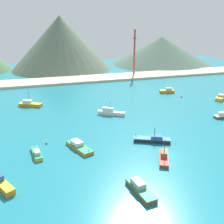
{
  "coord_description": "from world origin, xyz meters",
  "views": [
    {
      "loc": [
        -33.08,
        -54.54,
        34.01
      ],
      "look_at": [
        -6.21,
        30.78,
        2.6
      ],
      "focal_mm": 43.07,
      "sensor_mm": 36.0,
      "label": 1
    }
  ],
  "objects_px": {
    "fishing_boat_9": "(223,115)",
    "fishing_boat_4": "(37,153)",
    "fishing_boat_6": "(30,104)",
    "fishing_boat_2": "(167,91)",
    "fishing_boat_8": "(153,139)",
    "fishing_boat_0": "(79,146)",
    "fishing_boat_10": "(111,112)",
    "fishing_boat_5": "(140,189)",
    "radio_tower": "(134,53)",
    "buoy_1": "(182,97)",
    "fishing_boat_12": "(164,157)",
    "buoy_0": "(46,144)",
    "fishing_boat_13": "(220,98)"
  },
  "relations": [
    {
      "from": "fishing_boat_2",
      "to": "fishing_boat_8",
      "type": "distance_m",
      "value": 56.1
    },
    {
      "from": "fishing_boat_9",
      "to": "buoy_1",
      "type": "height_order",
      "value": "fishing_boat_9"
    },
    {
      "from": "fishing_boat_10",
      "to": "radio_tower",
      "type": "xyz_separation_m",
      "value": [
        34.24,
        62.34,
        13.2
      ]
    },
    {
      "from": "fishing_boat_4",
      "to": "buoy_1",
      "type": "xyz_separation_m",
      "value": [
        65.33,
        36.65,
        -0.48
      ]
    },
    {
      "from": "fishing_boat_9",
      "to": "fishing_boat_5",
      "type": "bearing_deg",
      "value": -145.41
    },
    {
      "from": "fishing_boat_0",
      "to": "buoy_1",
      "type": "relative_size",
      "value": 12.6
    },
    {
      "from": "fishing_boat_5",
      "to": "fishing_boat_10",
      "type": "distance_m",
      "value": 47.31
    },
    {
      "from": "fishing_boat_9",
      "to": "fishing_boat_4",
      "type": "bearing_deg",
      "value": -172.12
    },
    {
      "from": "fishing_boat_6",
      "to": "fishing_boat_9",
      "type": "xyz_separation_m",
      "value": [
        66.22,
        -34.66,
        -0.19
      ]
    },
    {
      "from": "fishing_boat_4",
      "to": "fishing_boat_6",
      "type": "xyz_separation_m",
      "value": [
        -0.64,
        43.73,
        0.33
      ]
    },
    {
      "from": "fishing_boat_5",
      "to": "fishing_boat_8",
      "type": "height_order",
      "value": "fishing_boat_8"
    },
    {
      "from": "fishing_boat_5",
      "to": "buoy_0",
      "type": "bearing_deg",
      "value": 120.05
    },
    {
      "from": "fishing_boat_6",
      "to": "fishing_boat_4",
      "type": "bearing_deg",
      "value": -89.16
    },
    {
      "from": "fishing_boat_2",
      "to": "fishing_boat_4",
      "type": "height_order",
      "value": "fishing_boat_2"
    },
    {
      "from": "fishing_boat_4",
      "to": "fishing_boat_2",
      "type": "bearing_deg",
      "value": 35.94
    },
    {
      "from": "fishing_boat_9",
      "to": "fishing_boat_13",
      "type": "bearing_deg",
      "value": 54.02
    },
    {
      "from": "fishing_boat_9",
      "to": "buoy_1",
      "type": "xyz_separation_m",
      "value": [
        -0.25,
        27.57,
        -0.61
      ]
    },
    {
      "from": "fishing_boat_2",
      "to": "fishing_boat_5",
      "type": "height_order",
      "value": "fishing_boat_2"
    },
    {
      "from": "fishing_boat_4",
      "to": "fishing_boat_5",
      "type": "xyz_separation_m",
      "value": [
        19.61,
        -22.62,
        0.17
      ]
    },
    {
      "from": "fishing_boat_10",
      "to": "fishing_boat_13",
      "type": "height_order",
      "value": "fishing_boat_10"
    },
    {
      "from": "buoy_0",
      "to": "fishing_boat_8",
      "type": "bearing_deg",
      "value": -14.8
    },
    {
      "from": "fishing_boat_10",
      "to": "buoy_1",
      "type": "distance_m",
      "value": 39.74
    },
    {
      "from": "fishing_boat_13",
      "to": "fishing_boat_2",
      "type": "bearing_deg",
      "value": 134.09
    },
    {
      "from": "fishing_boat_5",
      "to": "fishing_boat_10",
      "type": "xyz_separation_m",
      "value": [
        8.05,
        46.62,
        0.2
      ]
    },
    {
      "from": "radio_tower",
      "to": "buoy_1",
      "type": "bearing_deg",
      "value": -86.05
    },
    {
      "from": "fishing_boat_6",
      "to": "fishing_boat_12",
      "type": "relative_size",
      "value": 1.18
    },
    {
      "from": "fishing_boat_2",
      "to": "buoy_0",
      "type": "bearing_deg",
      "value": -146.69
    },
    {
      "from": "fishing_boat_10",
      "to": "radio_tower",
      "type": "bearing_deg",
      "value": 61.23
    },
    {
      "from": "fishing_boat_10",
      "to": "buoy_0",
      "type": "bearing_deg",
      "value": -144.24
    },
    {
      "from": "fishing_boat_6",
      "to": "fishing_boat_13",
      "type": "distance_m",
      "value": 81.66
    },
    {
      "from": "fishing_boat_13",
      "to": "radio_tower",
      "type": "bearing_deg",
      "value": 106.93
    },
    {
      "from": "fishing_boat_0",
      "to": "fishing_boat_13",
      "type": "relative_size",
      "value": 1.48
    },
    {
      "from": "fishing_boat_10",
      "to": "buoy_0",
      "type": "distance_m",
      "value": 30.48
    },
    {
      "from": "fishing_boat_4",
      "to": "fishing_boat_13",
      "type": "height_order",
      "value": "fishing_boat_13"
    },
    {
      "from": "fishing_boat_12",
      "to": "fishing_boat_0",
      "type": "bearing_deg",
      "value": 146.5
    },
    {
      "from": "fishing_boat_10",
      "to": "fishing_boat_2",
      "type": "bearing_deg",
      "value": 31.51
    },
    {
      "from": "fishing_boat_4",
      "to": "fishing_boat_9",
      "type": "height_order",
      "value": "fishing_boat_9"
    },
    {
      "from": "fishing_boat_9",
      "to": "buoy_1",
      "type": "bearing_deg",
      "value": 90.53
    },
    {
      "from": "fishing_boat_10",
      "to": "buoy_0",
      "type": "height_order",
      "value": "fishing_boat_10"
    },
    {
      "from": "fishing_boat_0",
      "to": "fishing_boat_9",
      "type": "relative_size",
      "value": 1.45
    },
    {
      "from": "fishing_boat_12",
      "to": "fishing_boat_9",
      "type": "bearing_deg",
      "value": 31.25
    },
    {
      "from": "fishing_boat_12",
      "to": "radio_tower",
      "type": "height_order",
      "value": "radio_tower"
    },
    {
      "from": "fishing_boat_5",
      "to": "radio_tower",
      "type": "distance_m",
      "value": 117.64
    },
    {
      "from": "fishing_boat_8",
      "to": "fishing_boat_12",
      "type": "xyz_separation_m",
      "value": [
        -1.99,
        -10.57,
        0.04
      ]
    },
    {
      "from": "fishing_boat_0",
      "to": "fishing_boat_10",
      "type": "bearing_deg",
      "value": 55.08
    },
    {
      "from": "fishing_boat_12",
      "to": "fishing_boat_13",
      "type": "relative_size",
      "value": 1.16
    },
    {
      "from": "fishing_boat_8",
      "to": "buoy_1",
      "type": "xyz_separation_m",
      "value": [
        32.81,
        38.27,
        -0.59
      ]
    },
    {
      "from": "fishing_boat_2",
      "to": "fishing_boat_12",
      "type": "relative_size",
      "value": 0.88
    },
    {
      "from": "fishing_boat_4",
      "to": "fishing_boat_12",
      "type": "xyz_separation_m",
      "value": [
        30.52,
        -12.19,
        0.16
      ]
    },
    {
      "from": "fishing_boat_4",
      "to": "fishing_boat_6",
      "type": "bearing_deg",
      "value": 90.84
    }
  ]
}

